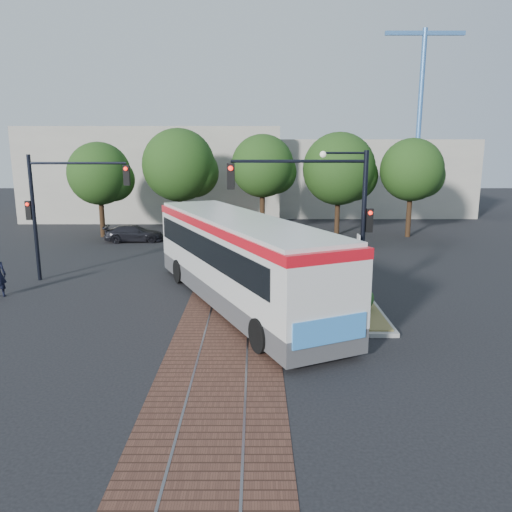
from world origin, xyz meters
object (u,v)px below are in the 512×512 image
object	(u,v)px
city_bus	(239,256)
traffic_island	(353,304)
signal_pole_left	(57,201)
parked_car	(134,233)
signal_pole_main	(331,206)

from	to	relation	value
city_bus	traffic_island	bearing A→B (deg)	-38.10
signal_pole_left	parked_car	xyz separation A→B (m)	(1.06, 10.12, -3.29)
traffic_island	signal_pole_main	xyz separation A→B (m)	(-0.96, 0.09, 3.83)
city_bus	signal_pole_main	xyz separation A→B (m)	(3.52, -0.99, 2.15)
city_bus	signal_pole_main	world-z (taller)	signal_pole_main
traffic_island	parked_car	xyz separation A→B (m)	(-12.13, 15.02, 0.24)
city_bus	traffic_island	distance (m)	4.91
traffic_island	signal_pole_main	size ratio (longest dim) A/B	0.87
parked_car	city_bus	bearing A→B (deg)	-157.22
signal_pole_main	city_bus	bearing A→B (deg)	164.27
city_bus	parked_car	world-z (taller)	city_bus
traffic_island	signal_pole_main	bearing A→B (deg)	174.64
signal_pole_main	signal_pole_left	size ratio (longest dim) A/B	1.00
signal_pole_main	parked_car	world-z (taller)	signal_pole_main
parked_car	traffic_island	bearing A→B (deg)	-147.06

